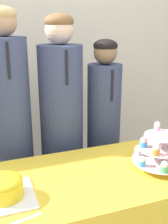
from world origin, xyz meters
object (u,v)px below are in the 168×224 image
at_px(round_cake, 4,188).
at_px(student_2, 103,134).
at_px(student_0, 13,134).
at_px(cupcake_stand, 161,150).
at_px(student_1, 62,131).

bearing_deg(round_cake, student_2, 38.64).
bearing_deg(student_0, cupcake_stand, -39.76).
relative_size(round_cake, student_2, 0.20).
distance_m(cupcake_stand, student_2, 0.65).
bearing_deg(student_1, student_2, -0.00).
height_order(cupcake_stand, student_1, student_1).
bearing_deg(round_cake, student_0, 80.10).
bearing_deg(student_0, round_cake, -99.90).
xyz_separation_m(cupcake_stand, student_0, (-0.76, 0.63, -0.04)).
xyz_separation_m(cupcake_stand, student_1, (-0.41, 0.63, -0.07)).
relative_size(student_0, student_2, 1.15).
distance_m(round_cake, student_2, 1.03).
xyz_separation_m(student_1, student_2, (0.33, -0.00, -0.07)).
bearing_deg(cupcake_stand, round_cake, -179.75).
bearing_deg(round_cake, cupcake_stand, 0.25).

